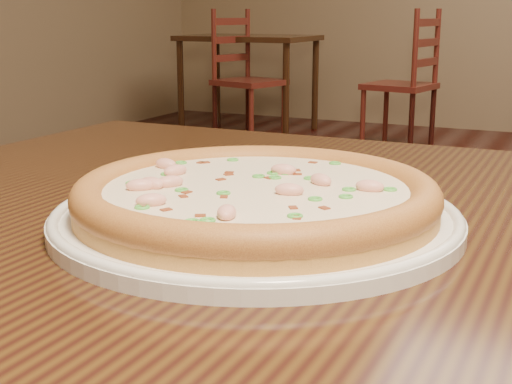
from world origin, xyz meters
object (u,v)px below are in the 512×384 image
at_px(bg_table_left, 249,48).
at_px(plate, 256,216).
at_px(chair_b, 407,85).
at_px(hero_table, 403,335).
at_px(chair_a, 244,81).
at_px(pizza, 256,195).

bearing_deg(bg_table_left, plate, -63.85).
bearing_deg(bg_table_left, chair_b, -10.29).
bearing_deg(hero_table, chair_b, 103.69).
bearing_deg(hero_table, bg_table_left, 117.60).
bearing_deg(chair_a, chair_b, 8.18).
xyz_separation_m(hero_table, chair_a, (-2.21, 4.13, -0.21)).
distance_m(plate, pizza, 0.02).
distance_m(hero_table, pizza, 0.18).
bearing_deg(chair_a, pizza, -63.40).
height_order(plate, chair_b, chair_b).
distance_m(pizza, chair_b, 4.46).
bearing_deg(pizza, hero_table, 22.63).
xyz_separation_m(chair_a, chair_b, (1.17, 0.17, 0.00)).
distance_m(hero_table, chair_a, 4.69).
xyz_separation_m(hero_table, bg_table_left, (-2.37, 4.54, 0.00)).
bearing_deg(chair_b, chair_a, -171.82).
height_order(hero_table, bg_table_left, same).
height_order(pizza, chair_a, chair_a).
bearing_deg(hero_table, pizza, -157.37).
bearing_deg(pizza, plate, 29.16).
bearing_deg(plate, chair_b, 102.03).
distance_m(plate, chair_a, 4.69).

